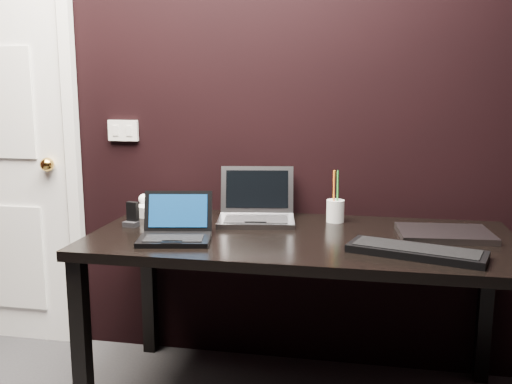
% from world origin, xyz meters
% --- Properties ---
extents(wall_back, '(4.00, 0.00, 4.00)m').
position_xyz_m(wall_back, '(0.00, 1.80, 1.30)').
color(wall_back, black).
rests_on(wall_back, ground).
extents(wall_switch, '(0.15, 0.02, 0.10)m').
position_xyz_m(wall_switch, '(-0.62, 1.79, 1.12)').
color(wall_switch, silver).
rests_on(wall_switch, wall_back).
extents(desk, '(1.70, 0.80, 0.74)m').
position_xyz_m(desk, '(0.30, 1.40, 0.66)').
color(desk, black).
rests_on(desk, ground).
extents(netbook, '(0.31, 0.29, 0.18)m').
position_xyz_m(netbook, '(-0.17, 1.24, 0.78)').
color(netbook, black).
rests_on(netbook, desk).
extents(silver_laptop, '(0.38, 0.35, 0.23)m').
position_xyz_m(silver_laptop, '(0.08, 1.60, 0.78)').
color(silver_laptop, gray).
rests_on(silver_laptop, desk).
extents(ext_keyboard, '(0.50, 0.29, 0.03)m').
position_xyz_m(ext_keyboard, '(0.74, 1.20, 0.75)').
color(ext_keyboard, black).
rests_on(ext_keyboard, desk).
extents(closed_laptop, '(0.38, 0.29, 0.02)m').
position_xyz_m(closed_laptop, '(0.87, 1.49, 0.75)').
color(closed_laptop, '#9D9DA2').
rests_on(closed_laptop, desk).
extents(desk_phone, '(0.23, 0.21, 0.11)m').
position_xyz_m(desk_phone, '(-0.38, 1.61, 0.78)').
color(desk_phone, silver).
rests_on(desk_phone, desk).
extents(mobile_phone, '(0.07, 0.06, 0.11)m').
position_xyz_m(mobile_phone, '(-0.43, 1.41, 0.78)').
color(mobile_phone, black).
rests_on(mobile_phone, desk).
extents(pen_cup, '(0.10, 0.10, 0.23)m').
position_xyz_m(pen_cup, '(0.42, 1.66, 0.79)').
color(pen_cup, silver).
rests_on(pen_cup, desk).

